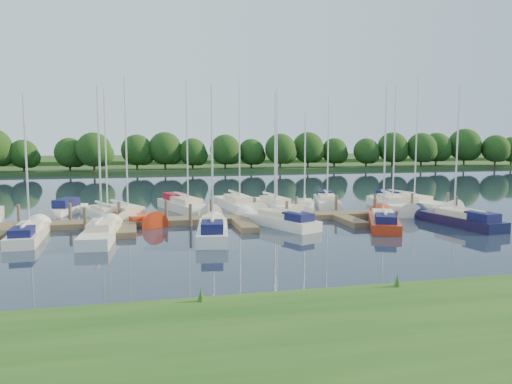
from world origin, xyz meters
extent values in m
plane|color=#1B2436|center=(0.00, 0.00, 0.00)|extent=(260.00, 260.00, 0.00)
cube|color=#1C4814|center=(0.00, -16.00, 0.25)|extent=(90.00, 10.00, 0.50)
cube|color=brown|center=(0.00, 8.00, 0.20)|extent=(40.00, 2.00, 0.40)
cube|color=brown|center=(-8.00, 5.00, 0.20)|extent=(1.20, 4.00, 0.40)
cube|color=brown|center=(0.00, 5.00, 0.20)|extent=(1.20, 4.00, 0.40)
cube|color=brown|center=(8.00, 5.00, 0.20)|extent=(1.20, 4.00, 0.40)
cube|color=brown|center=(16.00, 5.00, 0.20)|extent=(1.20, 4.00, 0.40)
cylinder|color=#473D33|center=(-15.55, 9.30, 0.60)|extent=(0.24, 0.24, 2.00)
cylinder|color=#473D33|center=(-12.09, 9.30, 0.60)|extent=(0.24, 0.24, 2.00)
cylinder|color=#473D33|center=(-8.64, 9.30, 0.60)|extent=(0.24, 0.24, 2.00)
cylinder|color=#473D33|center=(-5.18, 9.30, 0.60)|extent=(0.24, 0.24, 2.00)
cylinder|color=#473D33|center=(-1.73, 9.30, 0.60)|extent=(0.24, 0.24, 2.00)
cylinder|color=#473D33|center=(1.73, 9.30, 0.60)|extent=(0.24, 0.24, 2.00)
cylinder|color=#473D33|center=(5.18, 9.30, 0.60)|extent=(0.24, 0.24, 2.00)
cylinder|color=#473D33|center=(8.64, 9.30, 0.60)|extent=(0.24, 0.24, 2.00)
cylinder|color=#473D33|center=(12.09, 9.30, 0.60)|extent=(0.24, 0.24, 2.00)
cylinder|color=#473D33|center=(15.55, 9.30, 0.60)|extent=(0.24, 0.24, 2.00)
cylinder|color=#473D33|center=(19.00, 9.30, 0.60)|extent=(0.24, 0.24, 2.00)
cylinder|color=#473D33|center=(-10.80, 6.70, 0.60)|extent=(0.24, 0.24, 2.00)
cylinder|color=#473D33|center=(-3.60, 6.70, 0.60)|extent=(0.24, 0.24, 2.00)
cylinder|color=#473D33|center=(3.60, 6.70, 0.60)|extent=(0.24, 0.24, 2.00)
cylinder|color=#473D33|center=(10.80, 6.70, 0.60)|extent=(0.24, 0.24, 2.00)
cylinder|color=#473D33|center=(18.00, 6.70, 0.60)|extent=(0.24, 0.24, 2.00)
cube|color=#274319|center=(0.00, 75.00, 0.30)|extent=(180.00, 30.00, 0.60)
cube|color=#2F4F22|center=(0.00, 100.00, 0.70)|extent=(220.00, 40.00, 1.40)
sphere|color=#17340E|center=(-28.65, 60.62, 2.86)|extent=(3.44, 3.44, 3.44)
cylinder|color=#38281C|center=(-25.21, 63.52, 1.28)|extent=(0.36, 0.36, 2.57)
sphere|color=#17340E|center=(-25.21, 63.52, 4.42)|extent=(5.99, 5.99, 5.99)
sphere|color=#17340E|center=(-23.93, 63.72, 3.56)|extent=(4.28, 4.28, 4.28)
cylinder|color=#38281C|center=(-19.67, 63.97, 1.19)|extent=(0.36, 0.36, 2.37)
sphere|color=#17340E|center=(-19.67, 63.97, 4.08)|extent=(5.53, 5.53, 5.53)
sphere|color=#17340E|center=(-18.48, 64.17, 3.29)|extent=(3.95, 3.95, 3.95)
cylinder|color=#38281C|center=(-13.55, 63.36, 1.01)|extent=(0.36, 0.36, 2.01)
sphere|color=#17340E|center=(-13.55, 63.36, 3.47)|extent=(4.70, 4.70, 4.70)
sphere|color=#17340E|center=(-12.55, 63.56, 2.80)|extent=(3.36, 3.36, 3.36)
cylinder|color=#38281C|center=(-7.55, 60.47, 1.39)|extent=(0.36, 0.36, 2.77)
sphere|color=#17340E|center=(-7.55, 60.47, 4.77)|extent=(6.47, 6.47, 6.47)
sphere|color=#17340E|center=(-6.17, 60.67, 3.85)|extent=(4.62, 4.62, 4.62)
cylinder|color=#38281C|center=(-2.62, 60.97, 1.12)|extent=(0.36, 0.36, 2.23)
sphere|color=#17340E|center=(-2.62, 60.97, 3.85)|extent=(5.21, 5.21, 5.21)
sphere|color=#17340E|center=(-1.50, 61.17, 3.10)|extent=(3.72, 3.72, 3.72)
cylinder|color=#38281C|center=(1.70, 62.39, 1.40)|extent=(0.36, 0.36, 2.80)
sphere|color=#17340E|center=(1.70, 62.39, 4.82)|extent=(6.53, 6.53, 6.53)
sphere|color=#17340E|center=(3.10, 62.59, 3.89)|extent=(4.67, 4.67, 4.67)
cylinder|color=#38281C|center=(9.55, 61.86, 1.29)|extent=(0.36, 0.36, 2.58)
sphere|color=#17340E|center=(9.55, 61.86, 4.44)|extent=(6.01, 6.01, 6.01)
sphere|color=#17340E|center=(10.84, 62.06, 3.58)|extent=(4.30, 4.30, 4.30)
cylinder|color=#38281C|center=(14.98, 62.56, 1.16)|extent=(0.36, 0.36, 2.32)
sphere|color=#17340E|center=(14.98, 62.56, 4.00)|extent=(5.42, 5.42, 5.42)
sphere|color=#17340E|center=(16.15, 62.76, 3.23)|extent=(3.87, 3.87, 3.87)
cylinder|color=#38281C|center=(20.18, 60.85, 1.24)|extent=(0.36, 0.36, 2.49)
sphere|color=#17340E|center=(20.18, 60.85, 4.28)|extent=(5.80, 5.80, 5.80)
sphere|color=#17340E|center=(21.43, 61.05, 3.46)|extent=(4.15, 4.15, 4.15)
cylinder|color=#38281C|center=(25.67, 61.90, 1.16)|extent=(0.36, 0.36, 2.33)
sphere|color=#17340E|center=(25.67, 61.90, 4.01)|extent=(5.43, 5.43, 5.43)
sphere|color=#17340E|center=(26.83, 62.10, 3.23)|extent=(3.88, 3.88, 3.88)
cylinder|color=#38281C|center=(31.82, 60.65, 1.09)|extent=(0.36, 0.36, 2.18)
sphere|color=#17340E|center=(31.82, 60.65, 3.75)|extent=(5.08, 5.08, 5.08)
sphere|color=#17340E|center=(32.91, 60.85, 3.02)|extent=(3.63, 3.63, 3.63)
cylinder|color=#38281C|center=(36.32, 62.19, 1.18)|extent=(0.36, 0.36, 2.37)
sphere|color=#17340E|center=(36.32, 62.19, 4.08)|extent=(5.53, 5.53, 5.53)
sphere|color=#17340E|center=(37.51, 62.39, 3.29)|extent=(3.95, 3.95, 3.95)
cylinder|color=#38281C|center=(42.96, 62.68, 1.18)|extent=(0.36, 0.36, 2.35)
sphere|color=#17340E|center=(42.96, 62.68, 4.05)|extent=(5.49, 5.49, 5.49)
sphere|color=#17340E|center=(44.14, 62.88, 3.27)|extent=(3.92, 3.92, 3.92)
cylinder|color=#38281C|center=(48.65, 60.87, 1.27)|extent=(0.36, 0.36, 2.53)
sphere|color=#17340E|center=(48.65, 60.87, 4.36)|extent=(5.91, 5.91, 5.91)
sphere|color=#17340E|center=(49.92, 61.07, 3.52)|extent=(4.22, 4.22, 4.22)
cylinder|color=#38281C|center=(53.33, 60.82, 1.25)|extent=(0.36, 0.36, 2.50)
sphere|color=#17340E|center=(53.33, 60.82, 4.31)|extent=(5.84, 5.84, 5.84)
sphere|color=#17340E|center=(54.58, 61.02, 3.48)|extent=(4.17, 4.17, 4.17)
cylinder|color=#38281C|center=(58.76, 62.64, 1.28)|extent=(0.36, 0.36, 2.57)
sphere|color=#17340E|center=(58.76, 62.64, 4.43)|extent=(6.00, 6.00, 6.00)
sphere|color=#17340E|center=(60.04, 62.84, 3.57)|extent=(4.28, 4.28, 4.28)
cylinder|color=#38281C|center=(63.71, 62.47, 1.16)|extent=(0.36, 0.36, 2.31)
sphere|color=#17340E|center=(63.71, 62.47, 3.98)|extent=(5.40, 5.40, 5.40)
sphere|color=#17340E|center=(64.87, 62.67, 3.21)|extent=(3.86, 3.86, 3.86)
cylinder|color=#38281C|center=(70.76, 62.57, 1.25)|extent=(0.36, 0.36, 2.50)
cube|color=white|center=(-13.08, 14.91, 0.15)|extent=(3.08, 4.84, 0.91)
cone|color=white|center=(-13.92, 12.76, 0.15)|extent=(1.21, 1.56, 0.76)
cube|color=#131544|center=(-13.08, 14.91, 0.86)|extent=(2.05, 2.80, 0.82)
cube|color=white|center=(-9.85, 12.04, 0.15)|extent=(4.47, 7.23, 0.95)
cone|color=white|center=(-8.52, 8.80, 0.15)|extent=(1.84, 2.64, 0.98)
cube|color=beige|center=(-9.71, 11.72, 0.74)|extent=(2.56, 3.47, 0.43)
cylinder|color=silver|center=(-9.58, 11.40, 5.33)|extent=(0.12, 0.12, 9.46)
cylinder|color=silver|center=(-10.11, 12.69, 1.08)|extent=(1.29, 2.95, 0.10)
cylinder|color=white|center=(-10.11, 12.69, 1.08)|extent=(1.25, 2.67, 0.20)
cube|color=#AC290F|center=(-8.36, 10.97, 0.15)|extent=(5.25, 7.66, 1.12)
cone|color=#AC290F|center=(-6.67, 7.62, 0.15)|extent=(2.12, 2.82, 1.05)
cube|color=beige|center=(-8.19, 10.64, 0.86)|extent=(2.93, 3.73, 0.51)
cylinder|color=silver|center=(-8.02, 10.30, 5.78)|extent=(0.12, 0.12, 10.14)
cylinder|color=silver|center=(-8.69, 11.64, 1.27)|extent=(1.61, 3.07, 0.10)
cylinder|color=white|center=(-8.69, 11.64, 1.27)|extent=(1.53, 2.78, 0.20)
cube|color=white|center=(-3.33, 14.46, 0.15)|extent=(4.41, 8.00, 1.20)
cone|color=white|center=(-2.16, 10.79, 0.15)|extent=(1.85, 2.90, 1.08)
cube|color=beige|center=(-3.22, 14.09, 0.92)|extent=(2.60, 3.80, 0.54)
cube|color=maroon|center=(-3.99, 16.51, 1.03)|extent=(2.14, 2.66, 0.60)
cylinder|color=silver|center=(-3.10, 13.72, 5.96)|extent=(0.12, 0.12, 10.41)
cylinder|color=silver|center=(-3.57, 15.19, 1.36)|extent=(1.15, 3.33, 0.10)
cylinder|color=white|center=(-3.57, 15.19, 1.36)|extent=(1.13, 3.00, 0.20)
cube|color=white|center=(1.34, 14.61, 0.15)|extent=(3.13, 8.25, 1.22)
cone|color=white|center=(1.79, 10.61, 0.15)|extent=(1.43, 2.93, 1.13)
cube|color=beige|center=(1.38, 14.21, 0.95)|extent=(2.08, 3.79, 0.56)
cylinder|color=silver|center=(1.43, 13.81, 6.22)|extent=(0.12, 0.12, 10.87)
cylinder|color=silver|center=(1.25, 15.41, 1.39)|extent=(0.50, 3.61, 0.10)
cylinder|color=white|center=(1.25, 15.41, 1.39)|extent=(0.56, 3.22, 0.20)
cube|color=white|center=(4.31, 13.17, 0.15)|extent=(3.15, 7.56, 1.17)
cone|color=white|center=(4.87, 9.54, 0.15)|extent=(1.41, 2.69, 1.03)
cube|color=beige|center=(4.37, 12.81, 0.90)|extent=(2.03, 3.50, 0.53)
cylinder|color=silver|center=(4.42, 12.44, 5.69)|extent=(0.12, 0.12, 9.90)
cylinder|color=silver|center=(4.20, 13.89, 1.33)|extent=(0.60, 3.28, 0.10)
cylinder|color=white|center=(4.20, 13.89, 1.33)|extent=(0.64, 2.93, 0.20)
cube|color=white|center=(6.85, 12.14, 0.15)|extent=(3.47, 6.02, 0.97)
cone|color=white|center=(5.88, 9.39, 0.15)|extent=(1.45, 2.19, 0.81)
cube|color=beige|center=(6.76, 11.86, 0.75)|extent=(2.02, 2.87, 0.44)
cylinder|color=silver|center=(6.66, 11.59, 4.54)|extent=(0.12, 0.12, 7.85)
cylinder|color=silver|center=(7.05, 12.68, 1.11)|extent=(0.97, 2.50, 0.10)
cylinder|color=white|center=(7.05, 12.68, 1.11)|extent=(0.96, 2.26, 0.20)
cube|color=white|center=(9.91, 14.76, 0.15)|extent=(3.76, 7.19, 1.05)
cone|color=white|center=(8.97, 11.43, 0.15)|extent=(1.59, 2.60, 0.97)
cube|color=beige|center=(9.82, 14.43, 0.81)|extent=(2.25, 3.39, 0.48)
cube|color=#131544|center=(10.44, 16.63, 0.91)|extent=(1.87, 2.37, 0.53)
cylinder|color=silver|center=(9.73, 14.10, 5.34)|extent=(0.12, 0.12, 9.34)
cylinder|color=silver|center=(10.10, 15.43, 1.20)|extent=(0.95, 3.02, 0.10)
cylinder|color=white|center=(10.10, 15.43, 1.20)|extent=(0.95, 2.72, 0.20)
cube|color=white|center=(14.51, 11.23, 0.15)|extent=(3.36, 7.74, 1.26)
cone|color=white|center=(13.86, 7.54, 0.15)|extent=(1.48, 2.76, 1.05)
cube|color=beige|center=(14.44, 10.86, 0.97)|extent=(2.13, 3.59, 0.57)
cylinder|color=silver|center=(14.38, 10.49, 5.86)|extent=(0.12, 0.12, 10.11)
cylinder|color=silver|center=(14.64, 11.97, 1.43)|extent=(0.68, 3.34, 0.10)
cylinder|color=white|center=(14.64, 11.97, 1.43)|extent=(0.71, 2.99, 0.20)
cube|color=white|center=(16.98, 12.45, 0.15)|extent=(4.18, 8.41, 1.13)
cone|color=white|center=(17.98, 8.53, 0.15)|extent=(1.79, 3.03, 1.13)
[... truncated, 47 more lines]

